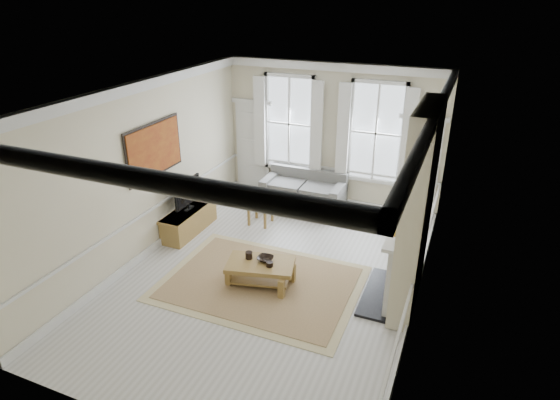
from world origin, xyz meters
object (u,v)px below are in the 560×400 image
at_px(side_table, 260,204).
at_px(tv_stand, 189,220).
at_px(coffee_table, 261,266).
at_px(sofa, 304,192).

xyz_separation_m(side_table, tv_stand, (-1.27, -0.96, -0.20)).
bearing_deg(coffee_table, side_table, 101.27).
bearing_deg(side_table, sofa, 64.26).
height_order(coffee_table, tv_stand, tv_stand).
height_order(sofa, tv_stand, sofa).
distance_m(sofa, tv_stand, 2.88).
relative_size(coffee_table, tv_stand, 0.87).
distance_m(sofa, coffee_table, 3.43).
height_order(side_table, coffee_table, side_table).
distance_m(side_table, tv_stand, 1.60).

